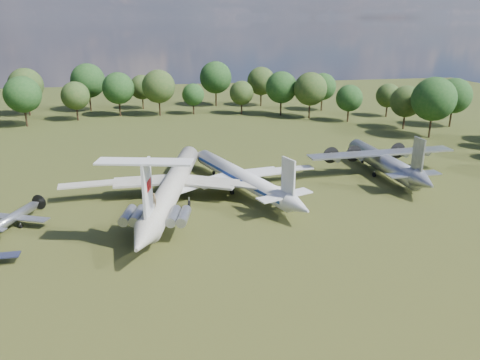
{
  "coord_description": "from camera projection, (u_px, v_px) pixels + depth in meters",
  "views": [
    {
      "loc": [
        -0.3,
        -68.38,
        28.77
      ],
      "look_at": [
        12.21,
        -1.12,
        5.0
      ],
      "focal_mm": 35.0,
      "sensor_mm": 36.0,
      "label": 1
    }
  ],
  "objects": [
    {
      "name": "tu104_jet",
      "position": [
        241.0,
        180.0,
        81.69
      ],
      "size": [
        41.54,
        47.44,
        3.96
      ],
      "primitive_type": null,
      "rotation": [
        0.0,
        0.0,
        0.35
      ],
      "color": "silver",
      "rests_on": "ground"
    },
    {
      "name": "person_on_il62",
      "position": [
        154.0,
        200.0,
        62.44
      ],
      "size": [
        0.77,
        0.56,
        1.95
      ],
      "primitive_type": "imported",
      "rotation": [
        0.0,
        0.0,
        3.0
      ],
      "color": "olive",
      "rests_on": "il62_airliner"
    },
    {
      "name": "an12_transport",
      "position": [
        383.0,
        164.0,
        89.89
      ],
      "size": [
        30.74,
        34.04,
        4.32
      ],
      "primitive_type": null,
      "rotation": [
        0.0,
        0.0,
        0.04
      ],
      "color": "#94959B",
      "rests_on": "ground"
    },
    {
      "name": "ground",
      "position": [
        162.0,
        213.0,
        73.0
      ],
      "size": [
        300.0,
        300.0,
        0.0
      ],
      "primitive_type": "plane",
      "color": "#203712",
      "rests_on": "ground"
    },
    {
      "name": "il62_airliner",
      "position": [
        173.0,
        189.0,
        76.25
      ],
      "size": [
        47.87,
        56.3,
        4.81
      ],
      "primitive_type": null,
      "rotation": [
        0.0,
        0.0,
        -0.23
      ],
      "color": "silver",
      "rests_on": "ground"
    },
    {
      "name": "small_prop_northwest",
      "position": [
        13.0,
        220.0,
        67.87
      ],
      "size": [
        14.98,
        17.01,
        2.07
      ],
      "primitive_type": null,
      "rotation": [
        0.0,
        0.0,
        -0.39
      ],
      "color": "#989B9F",
      "rests_on": "ground"
    }
  ]
}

